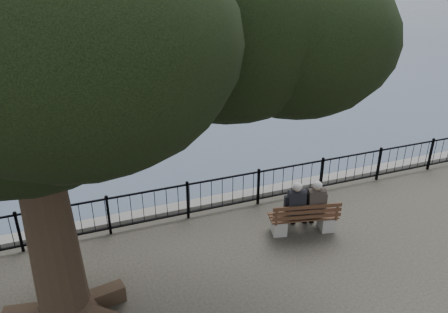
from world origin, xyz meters
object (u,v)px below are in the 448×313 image
bench (303,221)px  person_left (294,208)px  lion_monument (99,0)px  person_right (313,206)px  tree (67,24)px

bench → person_left: bearing=144.6°
bench → lion_monument: lion_monument is taller
person_right → lion_monument: size_ratio=0.15×
lion_monument → bench: bearing=-90.6°
person_right → tree: (-5.12, -0.83, 4.70)m
lion_monument → person_left: bearing=-90.8°
bench → lion_monument: 49.06m
bench → person_left: size_ratio=1.24×
bench → tree: (-4.85, -0.79, 5.04)m
person_left → person_right: bearing=-12.6°
lion_monument → tree: bearing=-96.2°
bench → person_left: 0.42m
tree → lion_monument: (5.37, 49.83, -4.03)m
person_left → tree: 6.67m
person_left → person_right: size_ratio=1.00×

